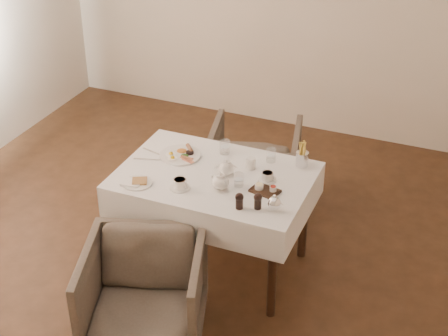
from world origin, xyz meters
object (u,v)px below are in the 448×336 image
object	(u,v)px
breakfast_plate	(181,154)
teapot_centre	(226,167)
table	(215,189)
armchair_near	(144,295)
armchair_far	(255,164)

from	to	relation	value
breakfast_plate	teapot_centre	xyz separation A→B (m)	(0.39, -0.11, 0.05)
table	breakfast_plate	world-z (taller)	breakfast_plate
breakfast_plate	teapot_centre	bearing A→B (deg)	-32.92
armchair_near	table	bearing A→B (deg)	63.50
table	armchair_near	size ratio (longest dim) A/B	1.75
teapot_centre	breakfast_plate	bearing A→B (deg)	141.80
armchair_near	breakfast_plate	xyz separation A→B (m)	(-0.20, 0.97, 0.43)
armchair_near	teapot_centre	world-z (taller)	teapot_centre
armchair_near	breakfast_plate	size ratio (longest dim) A/B	2.52
breakfast_plate	teapot_centre	distance (m)	0.41
table	armchair_near	xyz separation A→B (m)	(-0.11, -0.82, -0.31)
table	teapot_centre	distance (m)	0.19
armchair_near	breakfast_plate	bearing A→B (deg)	83.20
armchair_far	breakfast_plate	size ratio (longest dim) A/B	2.48
armchair_far	teapot_centre	world-z (taller)	teapot_centre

